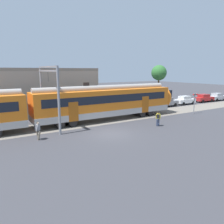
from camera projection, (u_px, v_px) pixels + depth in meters
The scene contains 12 objects.
ground_plane at pixel (111, 134), 21.24m from camera, with size 160.00×160.00×0.00m, color #38383D.
track_bed at pixel (11, 132), 21.73m from camera, with size 80.00×4.40×0.01m, color slate.
pedestrian_grey at pixel (38, 129), 19.27m from camera, with size 0.50×0.69×1.67m.
pedestrian_yellow at pixel (158, 117), 24.03m from camera, with size 0.68×0.50×1.67m.
parked_car_grey at pixel (167, 102), 37.24m from camera, with size 4.07×1.89×1.54m.
parked_car_white at pixel (185, 100), 39.64m from camera, with size 4.04×1.83×1.54m.
parked_car_red at pixel (204, 98), 42.72m from camera, with size 4.09×1.93×1.54m.
parked_car_silver at pixel (217, 97), 44.63m from camera, with size 4.01×1.78×1.54m.
catenary_gantry at pixel (49, 88), 22.96m from camera, with size 0.24×6.64×6.53m.
crossing_signal at pixel (195, 100), 30.86m from camera, with size 0.96×0.22×3.00m.
background_building at pixel (32, 92), 29.13m from camera, with size 17.54×5.00×9.20m.
street_tree_right at pixel (159, 73), 42.32m from camera, with size 2.96×2.96×7.13m.
Camera 1 is at (-10.60, -17.50, 6.08)m, focal length 35.00 mm.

